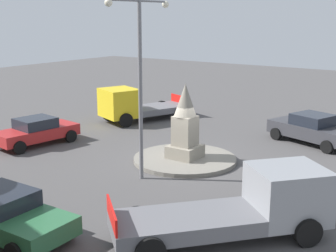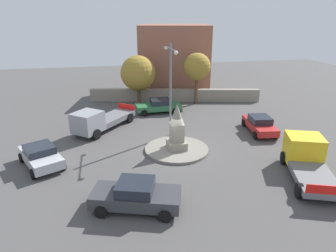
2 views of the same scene
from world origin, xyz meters
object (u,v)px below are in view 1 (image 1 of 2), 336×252
(truck_yellow_approaching, at_px, (132,105))
(monument, at_px, (185,124))
(car_dark_grey_passing, at_px, (312,129))
(streetlamp, at_px, (140,67))
(car_red_parked_left, at_px, (36,131))
(truck_grey_near_island, at_px, (249,205))
(car_green_parked_right, at_px, (4,214))

(truck_yellow_approaching, bearing_deg, monument, 55.37)
(monument, relative_size, car_dark_grey_passing, 0.70)
(car_dark_grey_passing, relative_size, truck_yellow_approaching, 0.81)
(monument, distance_m, streetlamp, 4.02)
(truck_yellow_approaching, bearing_deg, car_red_parked_left, -4.98)
(monument, height_order, truck_grey_near_island, monument)
(truck_grey_near_island, bearing_deg, car_red_parked_left, -102.87)
(car_red_parked_left, bearing_deg, monument, 104.87)
(car_green_parked_right, relative_size, truck_grey_near_island, 0.74)
(monument, xyz_separation_m, car_dark_grey_passing, (-6.29, 3.68, -0.96))
(monument, relative_size, car_green_parked_right, 0.74)
(streetlamp, distance_m, truck_grey_near_island, 7.06)
(streetlamp, relative_size, truck_yellow_approaching, 1.24)
(truck_yellow_approaching, distance_m, truck_grey_near_island, 16.06)
(streetlamp, bearing_deg, truck_grey_near_island, 69.51)
(car_dark_grey_passing, distance_m, car_green_parked_right, 16.03)
(streetlamp, relative_size, car_dark_grey_passing, 1.52)
(monument, xyz_separation_m, car_red_parked_left, (2.04, -7.67, -1.02))
(car_red_parked_left, bearing_deg, car_green_parked_right, 45.39)
(truck_grey_near_island, bearing_deg, truck_yellow_approaching, -128.23)
(truck_grey_near_island, bearing_deg, streetlamp, -110.49)
(streetlamp, xyz_separation_m, truck_yellow_approaching, (-7.79, -6.88, -3.46))
(truck_yellow_approaching, bearing_deg, car_dark_grey_passing, 97.50)
(truck_yellow_approaching, height_order, truck_grey_near_island, truck_yellow_approaching)
(monument, distance_m, truck_yellow_approaching, 8.62)
(car_red_parked_left, distance_m, truck_grey_near_island, 13.56)
(monument, height_order, truck_yellow_approaching, monument)
(monument, height_order, streetlamp, streetlamp)
(car_dark_grey_passing, relative_size, truck_grey_near_island, 0.79)
(streetlamp, distance_m, car_red_parked_left, 8.43)
(monument, distance_m, truck_grey_near_island, 7.54)
(streetlamp, xyz_separation_m, car_green_parked_right, (6.29, -0.21, -3.79))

